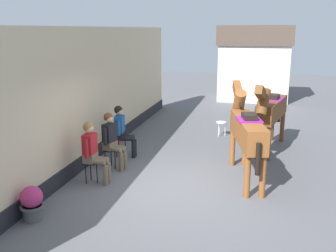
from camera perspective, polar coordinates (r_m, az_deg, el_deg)
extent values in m
plane|color=#56565B|center=(11.41, 4.02, -3.10)|extent=(40.00, 40.00, 0.00)
cube|color=#CCB793|center=(10.34, -11.33, 4.55)|extent=(0.30, 14.00, 3.40)
cube|color=black|center=(10.68, -10.85, -3.53)|extent=(0.34, 14.00, 0.36)
cube|color=silver|center=(19.47, 12.32, 7.62)|extent=(3.20, 2.40, 2.60)
cube|color=brown|center=(19.36, 12.59, 12.77)|extent=(3.40, 2.60, 0.90)
cylinder|color=black|center=(8.87, -11.19, -5.24)|extent=(0.34, 0.34, 0.03)
cylinder|color=black|center=(8.90, -10.30, -6.79)|extent=(0.02, 0.02, 0.45)
cylinder|color=black|center=(9.09, -11.18, -6.38)|extent=(0.02, 0.02, 0.45)
cylinder|color=black|center=(8.88, -11.87, -6.90)|extent=(0.02, 0.02, 0.45)
cube|color=brown|center=(8.84, -11.23, -4.53)|extent=(0.25, 0.33, 0.20)
cube|color=maroon|center=(8.74, -11.33, -2.54)|extent=(0.23, 0.35, 0.44)
sphere|color=tan|center=(8.65, -11.44, -0.32)|extent=(0.20, 0.20, 0.20)
sphere|color=olive|center=(8.65, -11.56, -0.12)|extent=(0.22, 0.22, 0.22)
cylinder|color=brown|center=(8.84, -9.87, -4.80)|extent=(0.38, 0.14, 0.13)
cylinder|color=brown|center=(8.87, -8.67, -6.76)|extent=(0.11, 0.11, 0.46)
cylinder|color=brown|center=(8.71, -10.31, -5.12)|extent=(0.38, 0.14, 0.13)
cylinder|color=brown|center=(8.73, -9.09, -7.11)|extent=(0.11, 0.11, 0.46)
cylinder|color=maroon|center=(8.92, -10.63, -2.51)|extent=(0.09, 0.09, 0.42)
cylinder|color=maroon|center=(8.58, -11.78, -3.24)|extent=(0.09, 0.09, 0.42)
cylinder|color=black|center=(9.71, -8.42, -3.44)|extent=(0.34, 0.34, 0.03)
cylinder|color=black|center=(9.70, -7.71, -4.92)|extent=(0.02, 0.02, 0.45)
cylinder|color=black|center=(9.91, -8.28, -4.53)|extent=(0.02, 0.02, 0.45)
cylinder|color=black|center=(9.73, -9.13, -4.91)|extent=(0.02, 0.02, 0.45)
cube|color=brown|center=(9.67, -8.44, -2.79)|extent=(0.32, 0.37, 0.20)
cube|color=black|center=(9.59, -8.51, -0.96)|extent=(0.30, 0.39, 0.44)
sphere|color=tan|center=(9.50, -8.59, 1.08)|extent=(0.20, 0.20, 0.20)
sphere|color=#593319|center=(9.51, -8.69, 1.27)|extent=(0.22, 0.22, 0.22)
cylinder|color=brown|center=(9.64, -7.24, -3.12)|extent=(0.40, 0.23, 0.13)
cylinder|color=brown|center=(9.63, -6.27, -4.99)|extent=(0.11, 0.11, 0.46)
cylinder|color=brown|center=(9.52, -7.81, -3.37)|extent=(0.40, 0.23, 0.13)
cylinder|color=brown|center=(9.50, -6.82, -5.26)|extent=(0.11, 0.11, 0.46)
cylinder|color=black|center=(9.74, -7.70, -0.99)|extent=(0.09, 0.09, 0.42)
cylinder|color=black|center=(9.43, -9.13, -1.54)|extent=(0.09, 0.09, 0.42)
cylinder|color=red|center=(10.54, -7.01, -2.00)|extent=(0.34, 0.34, 0.03)
cylinder|color=black|center=(10.57, -6.23, -3.27)|extent=(0.02, 0.02, 0.45)
cylinder|color=black|center=(10.73, -7.19, -3.04)|extent=(0.02, 0.02, 0.45)
cylinder|color=black|center=(10.51, -7.49, -3.42)|extent=(0.02, 0.02, 0.45)
cube|color=black|center=(10.51, -7.02, -1.39)|extent=(0.28, 0.35, 0.20)
cube|color=#1E4C8C|center=(10.43, -7.08, 0.30)|extent=(0.26, 0.36, 0.44)
sphere|color=tan|center=(10.35, -7.13, 2.19)|extent=(0.20, 0.20, 0.20)
sphere|color=black|center=(10.35, -7.25, 2.35)|extent=(0.22, 0.22, 0.22)
cylinder|color=black|center=(10.55, -5.91, -1.57)|extent=(0.39, 0.17, 0.13)
cylinder|color=black|center=(10.60, -4.87, -3.17)|extent=(0.11, 0.11, 0.46)
cylinder|color=black|center=(10.40, -6.10, -1.81)|extent=(0.39, 0.17, 0.13)
cylinder|color=black|center=(10.45, -5.04, -3.43)|extent=(0.11, 0.11, 0.46)
cylinder|color=#1E4C8C|center=(10.62, -6.72, 0.29)|extent=(0.09, 0.09, 0.42)
cylinder|color=#1E4C8C|center=(10.24, -7.21, -0.24)|extent=(0.09, 0.09, 0.42)
cube|color=brown|center=(8.82, 11.51, -0.66)|extent=(0.92, 2.24, 0.52)
cylinder|color=brown|center=(9.91, 9.37, -3.21)|extent=(0.13, 0.13, 0.90)
cylinder|color=brown|center=(9.96, 11.13, -3.19)|extent=(0.13, 0.13, 0.90)
cylinder|color=brown|center=(8.10, 11.46, -7.25)|extent=(0.13, 0.13, 0.90)
cylinder|color=brown|center=(8.17, 13.61, -7.19)|extent=(0.13, 0.13, 0.90)
cylinder|color=brown|center=(9.88, 10.31, 3.29)|extent=(0.41, 0.68, 0.73)
cube|color=brown|center=(10.16, 10.06, 5.34)|extent=(0.29, 0.55, 0.40)
cube|color=black|center=(9.84, 10.37, 4.07)|extent=(0.18, 0.62, 0.48)
cylinder|color=black|center=(7.82, 12.98, -4.72)|extent=(0.12, 0.12, 0.65)
cube|color=#8C1E8C|center=(8.66, 11.72, 0.93)|extent=(0.62, 0.70, 0.03)
cube|color=black|center=(8.64, 11.74, 1.38)|extent=(0.37, 0.49, 0.12)
cube|color=brown|center=(11.32, 14.90, 2.37)|extent=(0.92, 2.24, 0.52)
cylinder|color=brown|center=(10.52, 14.41, -2.46)|extent=(0.13, 0.13, 0.90)
cylinder|color=brown|center=(10.58, 12.77, -2.26)|extent=(0.13, 0.13, 0.90)
cylinder|color=brown|center=(12.36, 16.29, -0.14)|extent=(0.13, 0.13, 0.90)
cylinder|color=brown|center=(12.42, 14.89, 0.01)|extent=(0.13, 0.13, 0.90)
cylinder|color=brown|center=(10.09, 13.66, 3.33)|extent=(0.41, 0.68, 0.73)
cube|color=brown|center=(9.71, 13.32, 4.78)|extent=(0.29, 0.55, 0.40)
cube|color=black|center=(10.08, 13.73, 4.13)|extent=(0.18, 0.62, 0.48)
cylinder|color=black|center=(12.47, 15.87, 2.05)|extent=(0.12, 0.12, 0.65)
cube|color=#8C1E8C|center=(11.36, 15.08, 3.81)|extent=(0.62, 0.70, 0.03)
cube|color=black|center=(11.35, 15.11, 4.16)|extent=(0.37, 0.49, 0.12)
cylinder|color=#4C4C51|center=(7.59, -19.09, -11.80)|extent=(0.34, 0.34, 0.28)
cylinder|color=#4C4C51|center=(7.55, -19.16, -10.98)|extent=(0.43, 0.43, 0.04)
sphere|color=#B22D66|center=(7.47, -19.27, -9.73)|extent=(0.40, 0.40, 0.40)
cylinder|color=white|center=(12.60, 7.76, 0.53)|extent=(0.32, 0.32, 0.03)
cylinder|color=silver|center=(12.64, 8.31, -0.51)|extent=(0.02, 0.02, 0.43)
cylinder|color=silver|center=(12.77, 7.48, -0.34)|extent=(0.02, 0.02, 0.43)
cylinder|color=silver|center=(12.55, 7.38, -0.59)|extent=(0.02, 0.02, 0.43)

